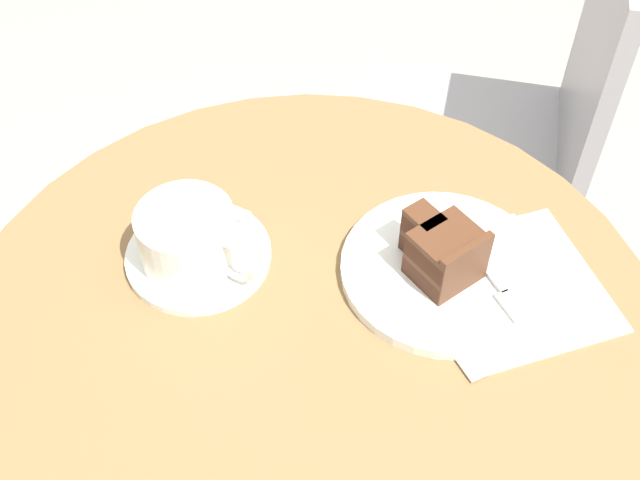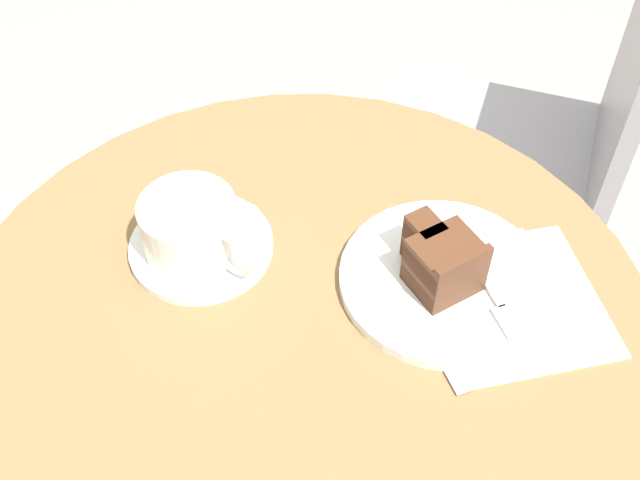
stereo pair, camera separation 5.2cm
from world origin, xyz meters
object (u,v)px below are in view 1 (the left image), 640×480
at_px(fork, 493,278).
at_px(cafe_chair, 513,124).
at_px(napkin, 504,289).
at_px(cake_plate, 443,270).
at_px(saucer, 199,255).
at_px(cake_slice, 443,252).
at_px(coffee_cup, 192,233).
at_px(teaspoon, 220,216).

xyz_separation_m(fork, cafe_chair, (-0.15, 0.49, -0.23)).
bearing_deg(napkin, cake_plate, -167.15).
bearing_deg(saucer, cake_plate, 28.00).
xyz_separation_m(napkin, cafe_chair, (-0.16, 0.49, -0.21)).
bearing_deg(cake_slice, fork, 20.01).
bearing_deg(coffee_cup, cafe_chair, 78.95).
bearing_deg(coffee_cup, cake_slice, 27.06).
height_order(coffee_cup, fork, coffee_cup).
bearing_deg(fork, cake_plate, -135.82).
xyz_separation_m(saucer, napkin, (0.28, 0.13, -0.00)).
relative_size(coffee_cup, teaspoon, 1.63).
xyz_separation_m(coffee_cup, fork, (0.27, 0.13, -0.03)).
bearing_deg(cake_plate, saucer, -152.00).
distance_m(cake_plate, napkin, 0.06).
bearing_deg(coffee_cup, napkin, 25.45).
height_order(cake_slice, napkin, cake_slice).
distance_m(saucer, fork, 0.30).
bearing_deg(cafe_chair, saucer, -31.07).
xyz_separation_m(cake_plate, cake_slice, (-0.00, -0.01, 0.03)).
bearing_deg(cafe_chair, cake_slice, -9.05).
distance_m(cake_slice, cafe_chair, 0.58).
relative_size(saucer, cake_slice, 1.63).
relative_size(coffee_cup, fork, 1.00).
bearing_deg(coffee_cup, teaspoon, 100.18).
bearing_deg(napkin, saucer, -155.03).
bearing_deg(teaspoon, cafe_chair, 42.11).
bearing_deg(napkin, cafe_chair, 108.28).
relative_size(coffee_cup, cafe_chair, 0.16).
bearing_deg(teaspoon, cake_plate, -18.83).
distance_m(saucer, cake_plate, 0.25).
distance_m(cake_plate, cafe_chair, 0.55).
xyz_separation_m(saucer, teaspoon, (-0.01, 0.05, 0.01)).
relative_size(cake_plate, cafe_chair, 0.25).
distance_m(coffee_cup, teaspoon, 0.06).
distance_m(napkin, cafe_chair, 0.56).
bearing_deg(napkin, coffee_cup, -154.55).
distance_m(saucer, cafe_chair, 0.67).
distance_m(fork, napkin, 0.02).
relative_size(saucer, cake_plate, 0.72).
xyz_separation_m(cake_plate, fork, (0.05, 0.01, 0.01)).
relative_size(fork, cafe_chair, 0.16).
xyz_separation_m(cake_plate, cafe_chair, (-0.10, 0.50, -0.22)).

